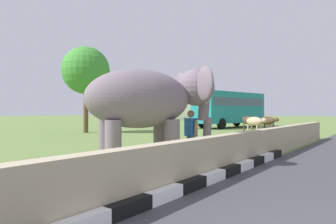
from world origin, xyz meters
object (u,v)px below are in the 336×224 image
elephant (151,101)px  cow_far (248,121)px  bus_teal (230,107)px  cow_mid (255,122)px  person_handler (191,133)px  cow_near (268,121)px

elephant → cow_far: (16.63, 3.75, -1.06)m
bus_teal → cow_far: 5.80m
elephant → cow_far: size_ratio=2.37×
elephant → cow_mid: size_ratio=2.09×
cow_mid → cow_far: 2.51m
person_handler → cow_mid: person_handler is taller
cow_near → cow_far: (0.16, 1.68, 0.00)m
elephant → person_handler: size_ratio=2.39×
cow_mid → cow_near: bearing=-8.7°
elephant → person_handler: bearing=-17.8°
elephant → cow_mid: elephant is taller
person_handler → cow_mid: bearing=12.2°
cow_near → cow_far: bearing=84.5°
elephant → bus_teal: bus_teal is taller
cow_near → cow_mid: 1.96m
cow_mid → cow_far: size_ratio=1.13×
bus_teal → cow_mid: bus_teal is taller
person_handler → cow_mid: 13.39m
cow_mid → cow_far: bearing=33.4°
cow_near → cow_mid: same height
bus_teal → cow_near: 7.08m
person_handler → cow_near: person_handler is taller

